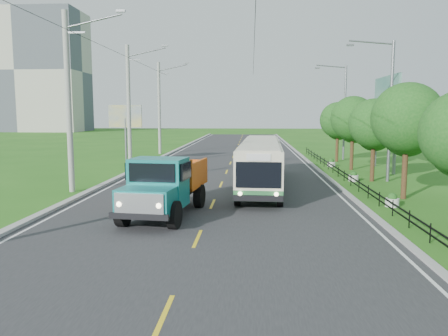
# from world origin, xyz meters

# --- Properties ---
(ground) EXTENTS (240.00, 240.00, 0.00)m
(ground) POSITION_xyz_m (0.00, 0.00, 0.00)
(ground) COLOR #265F16
(ground) RESTS_ON ground
(road) EXTENTS (14.00, 120.00, 0.02)m
(road) POSITION_xyz_m (0.00, 20.00, 0.01)
(road) COLOR #28282B
(road) RESTS_ON ground
(curb_left) EXTENTS (0.40, 120.00, 0.15)m
(curb_left) POSITION_xyz_m (-7.20, 20.00, 0.07)
(curb_left) COLOR #9E9E99
(curb_left) RESTS_ON ground
(curb_right) EXTENTS (0.30, 120.00, 0.10)m
(curb_right) POSITION_xyz_m (7.15, 20.00, 0.05)
(curb_right) COLOR #9E9E99
(curb_right) RESTS_ON ground
(edge_line_left) EXTENTS (0.12, 120.00, 0.00)m
(edge_line_left) POSITION_xyz_m (-6.65, 20.00, 0.02)
(edge_line_left) COLOR silver
(edge_line_left) RESTS_ON road
(edge_line_right) EXTENTS (0.12, 120.00, 0.00)m
(edge_line_right) POSITION_xyz_m (6.65, 20.00, 0.02)
(edge_line_right) COLOR silver
(edge_line_right) RESTS_ON road
(centre_dash) EXTENTS (0.12, 2.20, 0.00)m
(centre_dash) POSITION_xyz_m (0.00, 0.00, 0.02)
(centre_dash) COLOR yellow
(centre_dash) RESTS_ON road
(railing_right) EXTENTS (0.04, 40.00, 0.60)m
(railing_right) POSITION_xyz_m (8.00, 14.00, 0.30)
(railing_right) COLOR black
(railing_right) RESTS_ON ground
(pole_near) EXTENTS (3.51, 0.32, 10.00)m
(pole_near) POSITION_xyz_m (-8.26, 9.00, 5.09)
(pole_near) COLOR gray
(pole_near) RESTS_ON ground
(pole_mid) EXTENTS (3.51, 0.32, 10.00)m
(pole_mid) POSITION_xyz_m (-8.26, 21.00, 5.09)
(pole_mid) COLOR gray
(pole_mid) RESTS_ON ground
(pole_far) EXTENTS (3.51, 0.32, 10.00)m
(pole_far) POSITION_xyz_m (-8.26, 33.00, 5.09)
(pole_far) COLOR gray
(pole_far) RESTS_ON ground
(tree_third) EXTENTS (3.60, 3.62, 6.00)m
(tree_third) POSITION_xyz_m (9.86, 8.14, 3.99)
(tree_third) COLOR #382314
(tree_third) RESTS_ON ground
(tree_fourth) EXTENTS (3.24, 3.31, 5.40)m
(tree_fourth) POSITION_xyz_m (9.86, 14.14, 3.59)
(tree_fourth) COLOR #382314
(tree_fourth) RESTS_ON ground
(tree_fifth) EXTENTS (3.48, 3.52, 5.80)m
(tree_fifth) POSITION_xyz_m (9.86, 20.14, 3.85)
(tree_fifth) COLOR #382314
(tree_fifth) RESTS_ON ground
(tree_back) EXTENTS (3.30, 3.36, 5.50)m
(tree_back) POSITION_xyz_m (9.86, 26.14, 3.65)
(tree_back) COLOR #382314
(tree_back) RESTS_ON ground
(streetlight_mid) EXTENTS (3.02, 0.20, 9.07)m
(streetlight_mid) POSITION_xyz_m (10.64, 14.00, 4.90)
(streetlight_mid) COLOR slate
(streetlight_mid) RESTS_ON ground
(streetlight_far) EXTENTS (3.02, 0.20, 9.07)m
(streetlight_far) POSITION_xyz_m (10.64, 28.00, 4.90)
(streetlight_far) COLOR slate
(streetlight_far) RESTS_ON ground
(planter_near) EXTENTS (0.64, 0.64, 0.67)m
(planter_near) POSITION_xyz_m (8.60, 6.00, 0.29)
(planter_near) COLOR silver
(planter_near) RESTS_ON ground
(planter_mid) EXTENTS (0.64, 0.64, 0.67)m
(planter_mid) POSITION_xyz_m (8.60, 14.00, 0.29)
(planter_mid) COLOR silver
(planter_mid) RESTS_ON ground
(planter_far) EXTENTS (0.64, 0.64, 0.67)m
(planter_far) POSITION_xyz_m (8.60, 22.00, 0.29)
(planter_far) COLOR silver
(planter_far) RESTS_ON ground
(billboard_left) EXTENTS (3.00, 0.20, 5.20)m
(billboard_left) POSITION_xyz_m (-9.50, 24.00, 3.87)
(billboard_left) COLOR slate
(billboard_left) RESTS_ON ground
(billboard_right) EXTENTS (0.24, 6.00, 7.30)m
(billboard_right) POSITION_xyz_m (12.30, 20.00, 5.34)
(billboard_right) COLOR slate
(billboard_right) RESTS_ON ground
(apartment_near) EXTENTS (28.00, 14.00, 30.00)m
(apartment_near) POSITION_xyz_m (-55.00, 95.00, 15.00)
(apartment_near) COLOR #B7B2A3
(apartment_near) RESTS_ON ground
(bus) EXTENTS (2.78, 14.09, 2.71)m
(bus) POSITION_xyz_m (2.45, 11.42, 1.63)
(bus) COLOR #2B6C39
(bus) RESTS_ON ground
(dump_truck) EXTENTS (3.07, 6.40, 2.59)m
(dump_truck) POSITION_xyz_m (-1.83, 3.53, 1.47)
(dump_truck) COLOR #127171
(dump_truck) RESTS_ON ground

